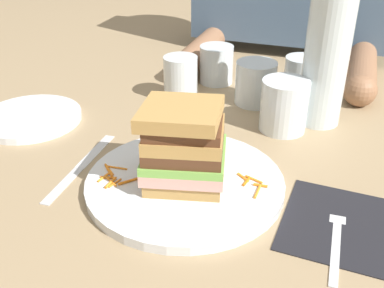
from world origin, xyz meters
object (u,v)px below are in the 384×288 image
object	(u,v)px
sandwich	(184,145)
fork	(337,233)
empty_tumbler_3	(301,76)
empty_tumbler_2	(216,64)
empty_tumbler_1	(256,83)
napkin_dark	(337,223)
main_plate	(185,183)
empty_tumbler_0	(181,78)
water_bottle	(328,45)
side_plate	(30,118)
knife	(79,168)
juice_glass	(284,108)

from	to	relation	value
sandwich	fork	world-z (taller)	sandwich
empty_tumbler_3	empty_tumbler_2	bearing A→B (deg)	179.93
empty_tumbler_1	napkin_dark	bearing A→B (deg)	-61.24
main_plate	empty_tumbler_0	bearing A→B (deg)	111.60
napkin_dark	water_bottle	bearing A→B (deg)	100.94
side_plate	fork	bearing A→B (deg)	-14.27
sandwich	napkin_dark	xyz separation A→B (m)	(0.21, -0.01, -0.07)
fork	knife	xyz separation A→B (m)	(-0.38, 0.03, -0.00)
sandwich	empty_tumbler_2	distance (m)	0.40
knife	water_bottle	size ratio (longest dim) A/B	0.65
napkin_dark	empty_tumbler_2	size ratio (longest dim) A/B	1.97
main_plate	knife	bearing A→B (deg)	-177.14
water_bottle	empty_tumbler_0	world-z (taller)	water_bottle
water_bottle	empty_tumbler_2	world-z (taller)	water_bottle
sandwich	knife	bearing A→B (deg)	-177.38
side_plate	napkin_dark	bearing A→B (deg)	-12.05
empty_tumbler_3	empty_tumbler_1	bearing A→B (deg)	-134.56
knife	empty_tumbler_3	distance (m)	0.48
juice_glass	empty_tumbler_0	world-z (taller)	juice_glass
juice_glass	empty_tumbler_3	distance (m)	0.17
fork	empty_tumbler_1	world-z (taller)	empty_tumbler_1
sandwich	empty_tumbler_3	world-z (taller)	sandwich
fork	empty_tumbler_1	xyz separation A→B (m)	(-0.18, 0.35, 0.04)
main_plate	juice_glass	distance (m)	0.24
empty_tumbler_3	side_plate	world-z (taller)	empty_tumbler_3
empty_tumbler_0	juice_glass	bearing A→B (deg)	-16.22
fork	side_plate	bearing A→B (deg)	165.73
fork	knife	bearing A→B (deg)	175.87
knife	empty_tumbler_2	xyz separation A→B (m)	(0.09, 0.40, 0.04)
fork	side_plate	distance (m)	0.56
empty_tumbler_0	empty_tumbler_2	bearing A→B (deg)	69.87
fork	juice_glass	world-z (taller)	juice_glass
main_plate	empty_tumbler_2	xyz separation A→B (m)	(-0.07, 0.39, 0.03)
empty_tumbler_1	empty_tumbler_2	bearing A→B (deg)	142.58
main_plate	juice_glass	world-z (taller)	juice_glass
side_plate	empty_tumbler_3	bearing A→B (deg)	33.28
water_bottle	empty_tumbler_3	world-z (taller)	water_bottle
empty_tumbler_0	empty_tumbler_1	xyz separation A→B (m)	(0.14, 0.03, -0.00)
sandwich	side_plate	size ratio (longest dim) A/B	0.73
juice_glass	empty_tumbler_1	size ratio (longest dim) A/B	1.09
empty_tumbler_1	main_plate	bearing A→B (deg)	-95.39
water_bottle	empty_tumbler_0	xyz separation A→B (m)	(-0.27, 0.01, -0.10)
fork	empty_tumbler_2	world-z (taller)	empty_tumbler_2
main_plate	sandwich	xyz separation A→B (m)	(-0.00, -0.00, 0.06)
knife	side_plate	world-z (taller)	side_plate
empty_tumbler_2	napkin_dark	bearing A→B (deg)	-55.23
empty_tumbler_2	water_bottle	bearing A→B (deg)	-27.72
water_bottle	side_plate	xyz separation A→B (m)	(-0.49, -0.17, -0.13)
napkin_dark	fork	size ratio (longest dim) A/B	0.94
empty_tumbler_3	side_plate	bearing A→B (deg)	-146.72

